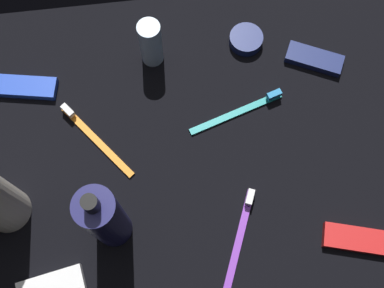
{
  "coord_description": "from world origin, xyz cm",
  "views": [
    {
      "loc": [
        -3.18,
        -26.22,
        80.36
      ],
      "look_at": [
        0.0,
        0.0,
        3.0
      ],
      "focal_mm": 45.16,
      "sensor_mm": 36.0,
      "label": 1
    }
  ],
  "objects_px": {
    "toothbrush_orange": "(93,136)",
    "deodorant_stick": "(151,43)",
    "toothbrush_purple": "(240,235)",
    "snack_bar_navy": "(314,59)",
    "toothbrush_teal": "(242,110)",
    "snack_bar_red": "(355,239)",
    "lotion_bottle": "(105,218)",
    "snack_bar_white": "(51,286)",
    "snack_bar_blue": "(28,87)",
    "cream_tin_left": "(246,40)"
  },
  "relations": [
    {
      "from": "lotion_bottle",
      "to": "deodorant_stick",
      "type": "bearing_deg",
      "value": 73.31
    },
    {
      "from": "deodorant_stick",
      "to": "snack_bar_navy",
      "type": "height_order",
      "value": "deodorant_stick"
    },
    {
      "from": "snack_bar_white",
      "to": "deodorant_stick",
      "type": "bearing_deg",
      "value": 53.02
    },
    {
      "from": "cream_tin_left",
      "to": "toothbrush_purple",
      "type": "bearing_deg",
      "value": -100.39
    },
    {
      "from": "toothbrush_teal",
      "to": "toothbrush_orange",
      "type": "bearing_deg",
      "value": -176.25
    },
    {
      "from": "snack_bar_white",
      "to": "cream_tin_left",
      "type": "height_order",
      "value": "cream_tin_left"
    },
    {
      "from": "toothbrush_purple",
      "to": "snack_bar_blue",
      "type": "xyz_separation_m",
      "value": [
        -0.34,
        0.31,
        0.0
      ]
    },
    {
      "from": "deodorant_stick",
      "to": "snack_bar_navy",
      "type": "distance_m",
      "value": 0.3
    },
    {
      "from": "snack_bar_navy",
      "to": "deodorant_stick",
      "type": "bearing_deg",
      "value": -162.64
    },
    {
      "from": "toothbrush_purple",
      "to": "snack_bar_white",
      "type": "xyz_separation_m",
      "value": [
        -0.31,
        -0.04,
        0.0
      ]
    },
    {
      "from": "snack_bar_navy",
      "to": "toothbrush_teal",
      "type": "bearing_deg",
      "value": -124.71
    },
    {
      "from": "toothbrush_purple",
      "to": "toothbrush_teal",
      "type": "height_order",
      "value": "same"
    },
    {
      "from": "toothbrush_teal",
      "to": "snack_bar_white",
      "type": "bearing_deg",
      "value": -142.8
    },
    {
      "from": "lotion_bottle",
      "to": "snack_bar_blue",
      "type": "height_order",
      "value": "lotion_bottle"
    },
    {
      "from": "toothbrush_purple",
      "to": "toothbrush_orange",
      "type": "relative_size",
      "value": 1.15
    },
    {
      "from": "snack_bar_white",
      "to": "cream_tin_left",
      "type": "distance_m",
      "value": 0.55
    },
    {
      "from": "deodorant_stick",
      "to": "toothbrush_orange",
      "type": "bearing_deg",
      "value": -129.37
    },
    {
      "from": "snack_bar_white",
      "to": "cream_tin_left",
      "type": "xyz_separation_m",
      "value": [
        0.38,
        0.4,
        0.0
      ]
    },
    {
      "from": "snack_bar_white",
      "to": "cream_tin_left",
      "type": "relative_size",
      "value": 1.66
    },
    {
      "from": "snack_bar_red",
      "to": "cream_tin_left",
      "type": "height_order",
      "value": "cream_tin_left"
    },
    {
      "from": "toothbrush_orange",
      "to": "deodorant_stick",
      "type": "bearing_deg",
      "value": 50.63
    },
    {
      "from": "deodorant_stick",
      "to": "snack_bar_red",
      "type": "relative_size",
      "value": 0.99
    },
    {
      "from": "toothbrush_purple",
      "to": "snack_bar_white",
      "type": "distance_m",
      "value": 0.31
    },
    {
      "from": "lotion_bottle",
      "to": "toothbrush_teal",
      "type": "height_order",
      "value": "lotion_bottle"
    },
    {
      "from": "toothbrush_purple",
      "to": "snack_bar_navy",
      "type": "xyz_separation_m",
      "value": [
        0.19,
        0.3,
        0.0
      ]
    },
    {
      "from": "toothbrush_orange",
      "to": "toothbrush_teal",
      "type": "bearing_deg",
      "value": 3.75
    },
    {
      "from": "toothbrush_purple",
      "to": "toothbrush_orange",
      "type": "distance_m",
      "value": 0.31
    },
    {
      "from": "snack_bar_navy",
      "to": "snack_bar_red",
      "type": "bearing_deg",
      "value": -64.36
    },
    {
      "from": "snack_bar_navy",
      "to": "cream_tin_left",
      "type": "xyz_separation_m",
      "value": [
        -0.12,
        0.05,
        0.0
      ]
    },
    {
      "from": "snack_bar_blue",
      "to": "snack_bar_red",
      "type": "bearing_deg",
      "value": -21.95
    },
    {
      "from": "toothbrush_orange",
      "to": "snack_bar_blue",
      "type": "distance_m",
      "value": 0.16
    },
    {
      "from": "snack_bar_blue",
      "to": "toothbrush_purple",
      "type": "bearing_deg",
      "value": -31.35
    },
    {
      "from": "toothbrush_teal",
      "to": "snack_bar_navy",
      "type": "height_order",
      "value": "toothbrush_teal"
    },
    {
      "from": "snack_bar_navy",
      "to": "toothbrush_orange",
      "type": "bearing_deg",
      "value": -140.52
    },
    {
      "from": "lotion_bottle",
      "to": "toothbrush_orange",
      "type": "bearing_deg",
      "value": 99.04
    },
    {
      "from": "deodorant_stick",
      "to": "toothbrush_teal",
      "type": "relative_size",
      "value": 0.59
    },
    {
      "from": "toothbrush_teal",
      "to": "toothbrush_purple",
      "type": "bearing_deg",
      "value": -99.41
    },
    {
      "from": "toothbrush_teal",
      "to": "snack_bar_blue",
      "type": "xyz_separation_m",
      "value": [
        -0.38,
        0.09,
        0.0
      ]
    },
    {
      "from": "deodorant_stick",
      "to": "toothbrush_orange",
      "type": "xyz_separation_m",
      "value": [
        -0.12,
        -0.15,
        -0.05
      ]
    },
    {
      "from": "toothbrush_purple",
      "to": "toothbrush_teal",
      "type": "relative_size",
      "value": 0.97
    },
    {
      "from": "toothbrush_orange",
      "to": "snack_bar_blue",
      "type": "xyz_separation_m",
      "value": [
        -0.11,
        0.11,
        0.0
      ]
    },
    {
      "from": "deodorant_stick",
      "to": "snack_bar_blue",
      "type": "height_order",
      "value": "deodorant_stick"
    },
    {
      "from": "lotion_bottle",
      "to": "deodorant_stick",
      "type": "relative_size",
      "value": 2.09
    },
    {
      "from": "toothbrush_teal",
      "to": "snack_bar_white",
      "type": "height_order",
      "value": "toothbrush_teal"
    },
    {
      "from": "deodorant_stick",
      "to": "toothbrush_purple",
      "type": "bearing_deg",
      "value": -72.21
    },
    {
      "from": "toothbrush_orange",
      "to": "snack_bar_red",
      "type": "height_order",
      "value": "toothbrush_orange"
    },
    {
      "from": "toothbrush_teal",
      "to": "cream_tin_left",
      "type": "relative_size",
      "value": 2.79
    },
    {
      "from": "toothbrush_purple",
      "to": "lotion_bottle",
      "type": "bearing_deg",
      "value": 169.96
    },
    {
      "from": "toothbrush_teal",
      "to": "snack_bar_red",
      "type": "bearing_deg",
      "value": -59.06
    },
    {
      "from": "toothbrush_orange",
      "to": "cream_tin_left",
      "type": "distance_m",
      "value": 0.34
    }
  ]
}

